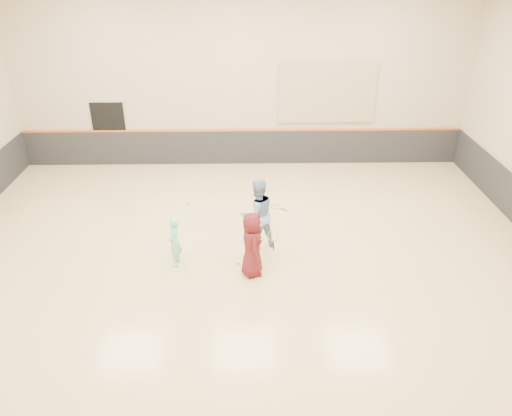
{
  "coord_description": "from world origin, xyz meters",
  "views": [
    {
      "loc": [
        0.16,
        -10.27,
        6.76
      ],
      "look_at": [
        0.36,
        0.4,
        1.15
      ],
      "focal_mm": 35.0,
      "sensor_mm": 36.0,
      "label": 1
    }
  ],
  "objects_px": {
    "girl": "(175,242)",
    "young_man": "(252,244)",
    "instructor": "(257,214)",
    "spare_racket": "(276,206)"
  },
  "relations": [
    {
      "from": "girl",
      "to": "young_man",
      "type": "bearing_deg",
      "value": 78.6
    },
    {
      "from": "girl",
      "to": "instructor",
      "type": "relative_size",
      "value": 0.68
    },
    {
      "from": "girl",
      "to": "young_man",
      "type": "height_order",
      "value": "young_man"
    },
    {
      "from": "girl",
      "to": "instructor",
      "type": "height_order",
      "value": "instructor"
    },
    {
      "from": "instructor",
      "to": "spare_racket",
      "type": "distance_m",
      "value": 2.39
    },
    {
      "from": "young_man",
      "to": "girl",
      "type": "bearing_deg",
      "value": 66.09
    },
    {
      "from": "girl",
      "to": "spare_racket",
      "type": "relative_size",
      "value": 1.82
    },
    {
      "from": "girl",
      "to": "instructor",
      "type": "bearing_deg",
      "value": 113.26
    },
    {
      "from": "girl",
      "to": "instructor",
      "type": "xyz_separation_m",
      "value": [
        1.95,
        0.8,
        0.29
      ]
    },
    {
      "from": "girl",
      "to": "instructor",
      "type": "distance_m",
      "value": 2.13
    }
  ]
}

